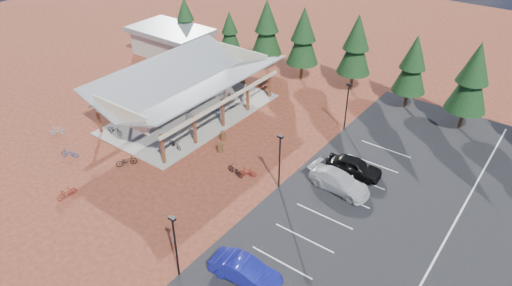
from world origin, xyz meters
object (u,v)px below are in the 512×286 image
Objects in this scene: lamp_post_0 at (175,243)px; car_3 at (339,181)px; bike_5 at (189,116)px; bike_6 at (215,110)px; bike_9 at (57,130)px; bike_12 at (126,161)px; outbuilding at (171,41)px; bike_3 at (221,88)px; bike_0 at (115,130)px; bike_11 at (67,192)px; bike_16 at (235,171)px; car_1 at (245,271)px; bike_4 at (175,144)px; bike_15 at (247,172)px; lamp_post_2 at (347,104)px; car_4 at (354,167)px; bike_10 at (69,153)px; bike_1 at (166,109)px; bike_7 at (231,96)px; bike_pavilion at (189,82)px; bike_2 at (194,95)px; trash_bin_1 at (223,136)px; trash_bin_0 at (220,147)px.

car_3 is (4.27, 14.76, -2.14)m from lamp_post_0.
bike_5 is 2.95m from bike_6.
bike_12 is (9.96, 0.62, 0.04)m from bike_9.
outbuilding is 14.30m from bike_3.
bike_6 is (5.29, 9.25, -0.06)m from bike_0.
bike_11 reaches higher than bike_5.
car_1 is (7.91, -8.76, 0.36)m from bike_16.
bike_11 is (0.87, -15.45, -0.02)m from bike_5.
bike_16 is at bearing -80.92° from bike_4.
car_1 is (16.78, -4.00, 0.35)m from bike_12.
bike_11 is at bearing -60.33° from outbuilding.
bike_15 reaches higher than bike_6.
lamp_post_2 is 8.17m from car_4.
bike_10 is at bearing -54.15° from bike_16.
bike_7 is at bearing -27.89° from bike_1.
car_3 is (0.41, 12.42, -0.02)m from car_1.
bike_15 reaches higher than bike_10.
bike_6 is at bearing 39.05° from car_1.
bike_0 is 15.27m from bike_15.
bike_pavilion is at bearing -178.49° from bike_7.
outbuilding is 41.71m from car_1.
bike_9 is 0.28× the size of car_3.
car_3 is (17.19, 8.43, 0.33)m from bike_12.
bike_6 is 0.32× the size of car_1.
bike_6 is (4.14, -1.15, -0.08)m from bike_2.
bike_pavilion is at bearing -52.34° from bike_1.
lamp_post_0 is at bearing -128.74° from bike_5.
bike_5 is at bearing 46.23° from car_1.
car_4 is (13.01, 2.41, 0.43)m from trash_bin_1.
lamp_post_2 is 2.69× the size of bike_12.
trash_bin_1 is at bearing -66.53° from bike_0.
car_3 is at bearing 42.67° from bike_11.
lamp_post_2 is 27.22m from bike_11.
bike_2 is 15.66m from bike_10.
lamp_post_2 reaches higher than bike_1.
bike_12 is 1.13× the size of bike_15.
bike_12 is 0.39× the size of car_4.
car_4 is at bearing -17.67° from outbuilding.
lamp_post_0 is 3.35× the size of bike_9.
trash_bin_1 is at bearing -25.14° from bike_4.
bike_11 is (-5.65, -12.83, 0.09)m from trash_bin_0.
bike_15 is at bearing 119.96° from car_3.
outbuilding is at bearing 45.07° from car_1.
car_3 is (18.39, -1.04, 0.28)m from bike_5.
bike_5 is 0.98× the size of bike_6.
bike_9 is 26.95m from car_1.
trash_bin_0 is (-7.59, 13.17, -2.53)m from lamp_post_0.
car_3 is at bearing -101.11° from bike_2.
bike_6 reaches higher than trash_bin_0.
bike_4 is 8.32m from bike_15.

